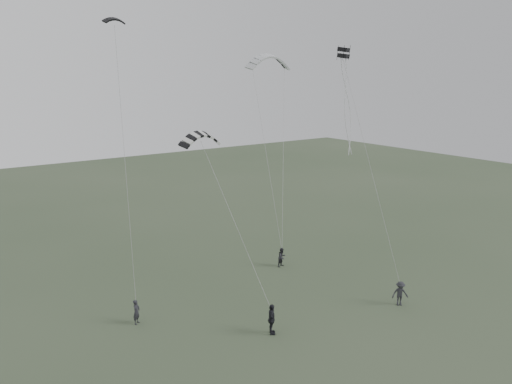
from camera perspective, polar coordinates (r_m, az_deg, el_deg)
ground at (r=34.05m, az=3.47°, el=-14.03°), size 140.00×140.00×0.00m
flyer_left at (r=33.69m, az=-13.50°, el=-13.18°), size 0.70×0.67×1.62m
flyer_right at (r=41.91m, az=2.99°, el=-7.44°), size 0.89×0.76×1.61m
flyer_center at (r=31.56m, az=1.80°, el=-14.34°), size 1.02×1.22×1.95m
flyer_far at (r=36.52m, az=16.14°, el=-11.08°), size 1.30×1.14×1.75m
kite_dark_small at (r=35.89m, az=-15.92°, el=18.49°), size 1.51×0.74×0.62m
kite_pale_large at (r=46.99m, az=1.47°, el=15.30°), size 4.48×1.67×2.00m
kite_striped at (r=32.91m, az=-6.37°, el=6.61°), size 3.12×1.55×1.36m
kite_box at (r=38.10m, az=9.97°, el=15.40°), size 0.96×1.01×0.84m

